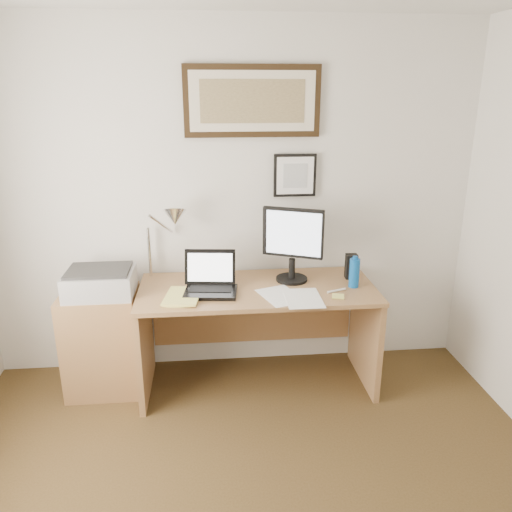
{
  "coord_description": "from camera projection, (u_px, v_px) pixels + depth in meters",
  "views": [
    {
      "loc": [
        -0.16,
        -1.49,
        2.02
      ],
      "look_at": [
        0.12,
        1.43,
        1.04
      ],
      "focal_mm": 35.0,
      "sensor_mm": 36.0,
      "label": 1
    }
  ],
  "objects": [
    {
      "name": "wall_back",
      "position": [
        231.0,
        204.0,
        3.56
      ],
      "size": [
        3.5,
        0.02,
        2.5
      ],
      "primitive_type": "cube",
      "color": "silver",
      "rests_on": "ground"
    },
    {
      "name": "side_cabinet",
      "position": [
        103.0,
        342.0,
        3.45
      ],
      "size": [
        0.5,
        0.4,
        0.73
      ],
      "primitive_type": "cube",
      "color": "olive",
      "rests_on": "floor"
    },
    {
      "name": "water_bottle",
      "position": [
        354.0,
        273.0,
        3.36
      ],
      "size": [
        0.07,
        0.07,
        0.2
      ],
      "primitive_type": "cylinder",
      "color": "#0C53A8",
      "rests_on": "desk"
    },
    {
      "name": "bottle_cap",
      "position": [
        355.0,
        258.0,
        3.33
      ],
      "size": [
        0.04,
        0.04,
        0.02
      ],
      "primitive_type": "cylinder",
      "color": "#0C53A8",
      "rests_on": "water_bottle"
    },
    {
      "name": "speaker",
      "position": [
        351.0,
        266.0,
        3.52
      ],
      "size": [
        0.08,
        0.07,
        0.18
      ],
      "primitive_type": "cube",
      "rotation": [
        0.0,
        0.0,
        -0.03
      ],
      "color": "black",
      "rests_on": "desk"
    },
    {
      "name": "paper_sheet_a",
      "position": [
        280.0,
        296.0,
        3.24
      ],
      "size": [
        0.32,
        0.38,
        0.0
      ],
      "primitive_type": "cube",
      "rotation": [
        0.0,
        0.0,
        0.34
      ],
      "color": "white",
      "rests_on": "desk"
    },
    {
      "name": "paper_sheet_b",
      "position": [
        303.0,
        298.0,
        3.2
      ],
      "size": [
        0.23,
        0.33,
        0.0
      ],
      "primitive_type": "cube",
      "rotation": [
        0.0,
        0.0,
        -0.01
      ],
      "color": "white",
      "rests_on": "desk"
    },
    {
      "name": "sticky_pad",
      "position": [
        338.0,
        296.0,
        3.22
      ],
      "size": [
        0.09,
        0.09,
        0.01
      ],
      "primitive_type": "cube",
      "rotation": [
        0.0,
        0.0,
        -0.26
      ],
      "color": "#E2E26B",
      "rests_on": "desk"
    },
    {
      "name": "marker_pen",
      "position": [
        337.0,
        291.0,
        3.31
      ],
      "size": [
        0.14,
        0.06,
        0.02
      ],
      "primitive_type": "cylinder",
      "rotation": [
        0.0,
        1.57,
        0.35
      ],
      "color": "white",
      "rests_on": "desk"
    },
    {
      "name": "book",
      "position": [
        166.0,
        296.0,
        3.21
      ],
      "size": [
        0.26,
        0.33,
        0.02
      ],
      "primitive_type": "imported",
      "rotation": [
        0.0,
        0.0,
        -0.15
      ],
      "color": "#EAE56E",
      "rests_on": "desk"
    },
    {
      "name": "desk",
      "position": [
        256.0,
        314.0,
        3.54
      ],
      "size": [
        1.6,
        0.7,
        0.75
      ],
      "color": "olive",
      "rests_on": "floor"
    },
    {
      "name": "laptop",
      "position": [
        211.0,
        283.0,
        3.3
      ],
      "size": [
        0.37,
        0.33,
        0.26
      ],
      "color": "black",
      "rests_on": "desk"
    },
    {
      "name": "lcd_monitor",
      "position": [
        293.0,
        241.0,
        3.41
      ],
      "size": [
        0.4,
        0.22,
        0.52
      ],
      "color": "black",
      "rests_on": "desk"
    },
    {
      "name": "printer",
      "position": [
        100.0,
        282.0,
        3.29
      ],
      "size": [
        0.44,
        0.34,
        0.18
      ],
      "color": "#AAAAAD",
      "rests_on": "side_cabinet"
    },
    {
      "name": "desk_lamp",
      "position": [
        172.0,
        220.0,
        3.36
      ],
      "size": [
        0.29,
        0.27,
        0.53
      ],
      "color": "silver",
      "rests_on": "desk"
    },
    {
      "name": "picture_large",
      "position": [
        252.0,
        101.0,
        3.32
      ],
      "size": [
        0.92,
        0.04,
        0.47
      ],
      "color": "black",
      "rests_on": "wall_back"
    },
    {
      "name": "picture_small",
      "position": [
        295.0,
        175.0,
        3.51
      ],
      "size": [
        0.3,
        0.03,
        0.3
      ],
      "color": "black",
      "rests_on": "wall_back"
    }
  ]
}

